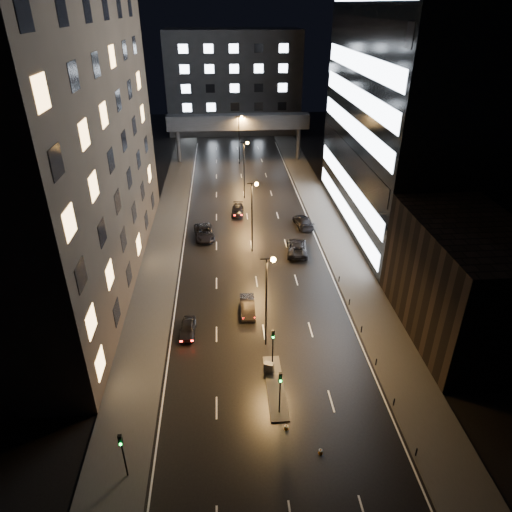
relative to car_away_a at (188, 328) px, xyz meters
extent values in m
plane|color=black|center=(7.97, 29.67, -0.67)|extent=(160.00, 160.00, 0.00)
cube|color=#383533|center=(-4.53, 24.67, -0.60)|extent=(5.00, 110.00, 0.15)
cube|color=#383533|center=(20.47, 24.67, -0.60)|extent=(5.00, 110.00, 0.15)
cube|color=#2D2319|center=(-14.53, 13.67, 19.33)|extent=(15.00, 48.00, 40.00)
cube|color=black|center=(27.97, -1.33, 5.33)|extent=(10.00, 18.00, 12.00)
cube|color=black|center=(32.97, 25.67, 21.83)|extent=(20.00, 36.00, 45.00)
cube|color=#333335|center=(7.97, 87.67, 11.83)|extent=(34.00, 14.00, 25.00)
cube|color=#333335|center=(7.97, 59.67, 7.83)|extent=(30.00, 3.00, 3.00)
cylinder|color=#333335|center=(-5.03, 59.67, 2.83)|extent=(0.80, 0.80, 7.00)
cylinder|color=#333335|center=(20.97, 59.67, 2.83)|extent=(0.80, 0.80, 7.00)
cube|color=#383533|center=(8.27, -8.33, -0.60)|extent=(1.60, 8.00, 0.15)
cylinder|color=black|center=(8.27, -5.83, 1.23)|extent=(0.12, 0.12, 3.50)
cube|color=black|center=(8.27, -5.83, 3.43)|extent=(0.28, 0.22, 0.90)
sphere|color=#0CFF33|center=(8.27, -5.97, 3.15)|extent=(0.18, 0.18, 0.18)
cylinder|color=black|center=(8.27, -11.33, 1.23)|extent=(0.12, 0.12, 3.50)
cube|color=black|center=(8.27, -11.33, 3.43)|extent=(0.28, 0.22, 0.90)
sphere|color=#0CFF33|center=(8.27, -11.47, 3.15)|extent=(0.18, 0.18, 0.18)
cylinder|color=black|center=(-3.53, -16.33, 1.08)|extent=(0.12, 0.12, 3.50)
cube|color=black|center=(-3.53, -16.33, 3.28)|extent=(0.28, 0.22, 0.90)
sphere|color=#0CFF33|center=(-3.53, -16.47, 3.00)|extent=(0.18, 0.18, 0.18)
cylinder|color=black|center=(18.17, -16.33, -0.22)|extent=(0.12, 0.12, 0.90)
cylinder|color=black|center=(18.17, -11.33, -0.22)|extent=(0.12, 0.12, 0.90)
cylinder|color=black|center=(18.17, -6.33, -0.22)|extent=(0.12, 0.12, 0.90)
cylinder|color=black|center=(18.17, -1.33, -0.22)|extent=(0.12, 0.12, 0.90)
cylinder|color=black|center=(18.17, 3.67, -0.22)|extent=(0.12, 0.12, 0.90)
cylinder|color=black|center=(18.17, 8.67, -0.22)|extent=(0.12, 0.12, 0.90)
cylinder|color=black|center=(7.97, -2.33, 4.33)|extent=(0.18, 0.18, 10.00)
cylinder|color=black|center=(7.97, -2.33, 9.33)|extent=(1.20, 0.12, 0.12)
sphere|color=#FF9E38|center=(8.57, -2.33, 9.23)|extent=(0.50, 0.50, 0.50)
cylinder|color=black|center=(7.97, 17.67, 4.33)|extent=(0.18, 0.18, 10.00)
cylinder|color=black|center=(7.97, 17.67, 9.33)|extent=(1.20, 0.12, 0.12)
sphere|color=#FF9E38|center=(8.57, 17.67, 9.23)|extent=(0.50, 0.50, 0.50)
cylinder|color=black|center=(7.97, 37.67, 4.33)|extent=(0.18, 0.18, 10.00)
cylinder|color=black|center=(7.97, 37.67, 9.33)|extent=(1.20, 0.12, 0.12)
sphere|color=#FF9E38|center=(8.57, 37.67, 9.23)|extent=(0.50, 0.50, 0.50)
cylinder|color=black|center=(7.97, 57.67, 4.33)|extent=(0.18, 0.18, 10.00)
cylinder|color=black|center=(7.97, 57.67, 9.33)|extent=(1.20, 0.12, 0.12)
sphere|color=#FF9E38|center=(8.57, 57.67, 9.23)|extent=(0.50, 0.50, 0.50)
imported|color=black|center=(0.00, 0.00, 0.00)|extent=(1.77, 4.00, 1.34)
imported|color=black|center=(6.47, 3.38, 0.08)|extent=(1.63, 4.54, 1.49)
imported|color=black|center=(1.20, 22.43, 0.15)|extent=(3.42, 6.18, 1.64)
imported|color=black|center=(6.47, 30.70, 0.01)|extent=(2.32, 4.82, 1.35)
imported|color=black|center=(14.14, 16.78, 0.15)|extent=(3.36, 6.18, 1.64)
imported|color=black|center=(16.42, 25.24, 0.13)|extent=(2.86, 5.75, 1.60)
cube|color=#4A4B4D|center=(7.87, -6.50, 0.02)|extent=(1.02, 0.83, 1.08)
cone|color=orange|center=(8.65, -12.98, -0.42)|extent=(0.44, 0.44, 0.50)
cone|color=orange|center=(10.97, -15.49, -0.38)|extent=(0.47, 0.47, 0.57)
camera|label=1|loc=(4.23, -38.40, 29.77)|focal=32.00mm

